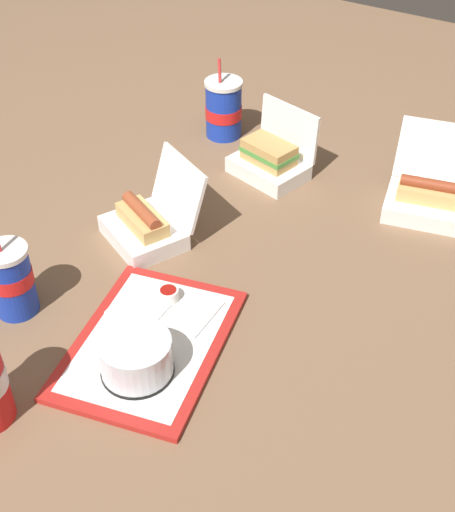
# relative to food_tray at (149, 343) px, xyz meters

# --- Properties ---
(ground_plane) EXTENTS (3.20, 3.20, 0.00)m
(ground_plane) POSITION_rel_food_tray_xyz_m (-0.23, 0.03, -0.01)
(ground_plane) COLOR brown
(food_tray) EXTENTS (0.42, 0.34, 0.01)m
(food_tray) POSITION_rel_food_tray_xyz_m (0.00, 0.00, 0.00)
(food_tray) COLOR red
(food_tray) RESTS_ON ground_plane
(cake_container) EXTENTS (0.13, 0.13, 0.07)m
(cake_container) POSITION_rel_food_tray_xyz_m (0.07, 0.03, 0.04)
(cake_container) COLOR black
(cake_container) RESTS_ON food_tray
(ketchup_cup) EXTENTS (0.04, 0.04, 0.02)m
(ketchup_cup) POSITION_rel_food_tray_xyz_m (-0.11, -0.03, 0.02)
(ketchup_cup) COLOR white
(ketchup_cup) RESTS_ON food_tray
(napkin_stack) EXTENTS (0.10, 0.10, 0.00)m
(napkin_stack) POSITION_rel_food_tray_xyz_m (-0.06, -0.07, 0.01)
(napkin_stack) COLOR white
(napkin_stack) RESTS_ON food_tray
(plastic_fork) EXTENTS (0.11, 0.02, 0.00)m
(plastic_fork) POSITION_rel_food_tray_xyz_m (-0.10, 0.06, 0.01)
(plastic_fork) COLOR white
(plastic_fork) RESTS_ON food_tray
(clamshell_hotdog_back) EXTENTS (0.26, 0.25, 0.16)m
(clamshell_hotdog_back) POSITION_rel_food_tray_xyz_m (-0.68, 0.30, 0.03)
(clamshell_hotdog_back) COLOR white
(clamshell_hotdog_back) RESTS_ON ground_plane
(clamshell_sandwich_right) EXTENTS (0.18, 0.20, 0.16)m
(clamshell_sandwich_right) POSITION_rel_food_tray_xyz_m (-0.63, -0.09, 0.04)
(clamshell_sandwich_right) COLOR white
(clamshell_sandwich_right) RESTS_ON ground_plane
(clamshell_hotdog_center) EXTENTS (0.24, 0.23, 0.17)m
(clamshell_hotdog_center) POSITION_rel_food_tray_xyz_m (-0.26, -0.19, 0.03)
(clamshell_hotdog_center) COLOR white
(clamshell_hotdog_center) RESTS_ON ground_plane
(soda_cup_front) EXTENTS (0.09, 0.09, 0.21)m
(soda_cup_front) POSITION_rel_food_tray_xyz_m (0.06, -0.28, 0.07)
(soda_cup_front) COLOR #1938B7
(soda_cup_front) RESTS_ON ground_plane
(soda_cup_center) EXTENTS (0.10, 0.10, 0.22)m
(soda_cup_center) POSITION_rel_food_tray_xyz_m (-0.73, -0.30, 0.07)
(soda_cup_center) COLOR #1938B7
(soda_cup_center) RESTS_ON ground_plane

